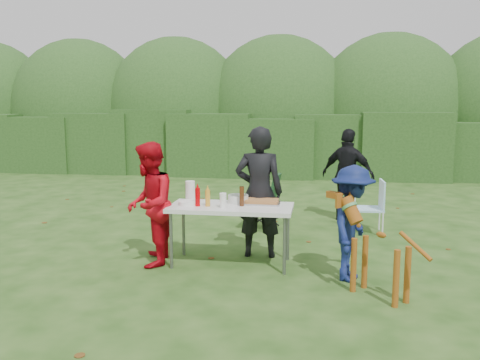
# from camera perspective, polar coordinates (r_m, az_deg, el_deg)

# --- Properties ---
(ground) EXTENTS (80.00, 80.00, 0.00)m
(ground) POSITION_cam_1_polar(r_m,az_deg,el_deg) (6.25, -3.30, -9.85)
(ground) COLOR #1E4211
(hedge_row) EXTENTS (22.00, 1.40, 1.70)m
(hedge_row) POSITION_cam_1_polar(r_m,az_deg,el_deg) (13.89, 3.80, 3.98)
(hedge_row) COLOR #23471C
(hedge_row) RESTS_ON ground
(shrub_backdrop) EXTENTS (20.00, 2.60, 3.20)m
(shrub_backdrop) POSITION_cam_1_polar(r_m,az_deg,el_deg) (15.44, 4.40, 7.24)
(shrub_backdrop) COLOR #3D6628
(shrub_backdrop) RESTS_ON ground
(folding_table) EXTENTS (1.50, 0.70, 0.74)m
(folding_table) POSITION_cam_1_polar(r_m,az_deg,el_deg) (6.21, -1.03, -3.38)
(folding_table) COLOR silver
(folding_table) RESTS_ON ground
(person_cook) EXTENTS (0.64, 0.45, 1.69)m
(person_cook) POSITION_cam_1_polar(r_m,az_deg,el_deg) (6.52, 2.15, -1.37)
(person_cook) COLOR black
(person_cook) RESTS_ON ground
(person_red_jacket) EXTENTS (0.71, 0.83, 1.52)m
(person_red_jacket) POSITION_cam_1_polar(r_m,az_deg,el_deg) (6.29, -10.15, -2.69)
(person_red_jacket) COLOR #BC0814
(person_red_jacket) RESTS_ON ground
(person_black_puffy) EXTENTS (0.99, 0.73, 1.56)m
(person_black_puffy) POSITION_cam_1_polar(r_m,az_deg,el_deg) (8.72, 12.02, 0.54)
(person_black_puffy) COLOR black
(person_black_puffy) RESTS_ON ground
(child) EXTENTS (0.68, 0.93, 1.30)m
(child) POSITION_cam_1_polar(r_m,az_deg,el_deg) (5.81, 12.46, -4.78)
(child) COLOR #101C51
(child) RESTS_ON ground
(dog) EXTENTS (1.06, 1.03, 1.00)m
(dog) POSITION_cam_1_polar(r_m,az_deg,el_deg) (5.40, 15.50, -7.57)
(dog) COLOR #8D4B14
(dog) RESTS_ON ground
(camping_chair) EXTENTS (0.61, 0.61, 0.89)m
(camping_chair) POSITION_cam_1_polar(r_m,az_deg,el_deg) (8.01, 2.44, -2.40)
(camping_chair) COLOR #193E1F
(camping_chair) RESTS_ON ground
(lawn_chair) EXTENTS (0.51, 0.51, 0.83)m
(lawn_chair) POSITION_cam_1_polar(r_m,az_deg,el_deg) (8.00, 14.13, -2.90)
(lawn_chair) COLOR #60BAE3
(lawn_chair) RESTS_ON ground
(food_tray) EXTENTS (0.45, 0.30, 0.02)m
(food_tray) POSITION_cam_1_polar(r_m,az_deg,el_deg) (6.31, 2.48, -2.60)
(food_tray) COLOR #B7B7BA
(food_tray) RESTS_ON folding_table
(focaccia_bread) EXTENTS (0.40, 0.26, 0.04)m
(focaccia_bread) POSITION_cam_1_polar(r_m,az_deg,el_deg) (6.30, 2.48, -2.35)
(focaccia_bread) COLOR #AF7039
(focaccia_bread) RESTS_ON food_tray
(mustard_bottle) EXTENTS (0.06, 0.06, 0.20)m
(mustard_bottle) POSITION_cam_1_polar(r_m,az_deg,el_deg) (6.16, -3.64, -2.04)
(mustard_bottle) COLOR orange
(mustard_bottle) RESTS_ON folding_table
(ketchup_bottle) EXTENTS (0.06, 0.06, 0.22)m
(ketchup_bottle) POSITION_cam_1_polar(r_m,az_deg,el_deg) (6.17, -4.78, -1.93)
(ketchup_bottle) COLOR #BB0006
(ketchup_bottle) RESTS_ON folding_table
(beer_bottle) EXTENTS (0.06, 0.06, 0.24)m
(beer_bottle) POSITION_cam_1_polar(r_m,az_deg,el_deg) (6.16, 0.20, -1.83)
(beer_bottle) COLOR #47230F
(beer_bottle) RESTS_ON folding_table
(paper_towel_roll) EXTENTS (0.12, 0.12, 0.26)m
(paper_towel_roll) POSITION_cam_1_polar(r_m,az_deg,el_deg) (6.49, -5.61, -1.25)
(paper_towel_roll) COLOR white
(paper_towel_roll) RESTS_ON folding_table
(cup_stack) EXTENTS (0.08, 0.08, 0.18)m
(cup_stack) POSITION_cam_1_polar(r_m,az_deg,el_deg) (6.05, -1.92, -2.31)
(cup_stack) COLOR white
(cup_stack) RESTS_ON folding_table
(pasta_bowl) EXTENTS (0.26, 0.26, 0.10)m
(pasta_bowl) POSITION_cam_1_polar(r_m,az_deg,el_deg) (6.37, -0.21, -2.13)
(pasta_bowl) COLOR silver
(pasta_bowl) RESTS_ON folding_table
(plate_stack) EXTENTS (0.24, 0.24, 0.05)m
(plate_stack) POSITION_cam_1_polar(r_m,az_deg,el_deg) (6.27, -5.84, -2.57)
(plate_stack) COLOR white
(plate_stack) RESTS_ON folding_table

